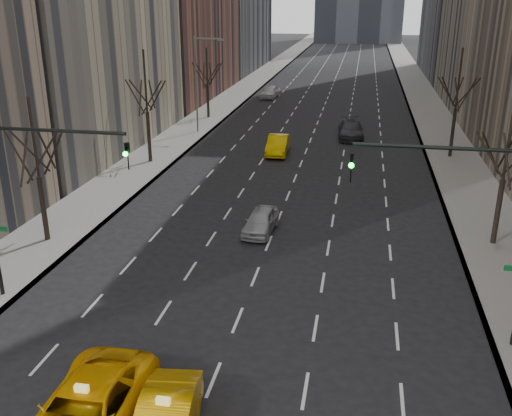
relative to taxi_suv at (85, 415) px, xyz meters
The scene contains 15 objects.
sidewalk_left 66.12m from the taxi_suv, 97.99° to the left, with size 4.50×320.00×0.15m, color slate.
sidewalk_right 67.24m from the taxi_suv, 76.84° to the left, with size 4.50×320.00×0.15m, color slate.
tree_lw_b 16.41m from the taxi_suv, 123.57° to the left, with size 3.36×3.50×7.82m.
tree_lw_c 30.96m from the taxi_suv, 106.88° to the left, with size 3.36×3.50×8.74m.
tree_lw_d 48.38m from the taxi_suv, 100.67° to the left, with size 3.36×3.50×7.36m.
tree_rw_b 23.24m from the taxi_suv, 49.23° to the left, with size 3.36×3.50×7.82m.
tree_rw_c 38.66m from the taxi_suv, 66.99° to the left, with size 3.36×3.50×8.74m.
traffic_mast_left 10.66m from the taxi_suv, 129.01° to the left, with size 6.69×0.39×8.00m.
traffic_mast_right 15.00m from the taxi_suv, 31.53° to the left, with size 6.69×0.39×8.00m.
streetlight_far 41.48m from the taxi_suv, 100.88° to the left, with size 2.83×0.22×9.00m.
taxi_suv is the anchor object (origin of this frame).
silver_sedan_ahead 17.15m from the taxi_suv, 82.16° to the left, with size 1.57×3.90×1.33m, color #9FA2A7.
far_taxi 34.11m from the taxi_suv, 88.70° to the left, with size 1.66×4.77×1.57m, color #E2B404.
far_suv_grey 41.64m from the taxi_suv, 80.74° to the left, with size 2.26×5.56×1.61m, color #2B2B30.
far_car_white 62.03m from the taxi_suv, 94.06° to the left, with size 1.86×4.63×1.58m, color silver.
Camera 1 is at (4.54, -8.15, 12.73)m, focal length 40.00 mm.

